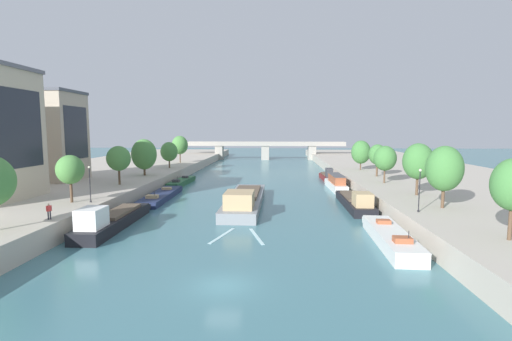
% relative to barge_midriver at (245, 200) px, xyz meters
% --- Properties ---
extents(ground_plane, '(400.00, 400.00, 0.00)m').
position_rel_barge_midriver_xyz_m(ground_plane, '(0.72, -27.50, -1.02)').
color(ground_plane, '#42757F').
extents(quay_left, '(36.00, 170.00, 2.27)m').
position_rel_barge_midriver_xyz_m(quay_left, '(-34.48, 27.50, 0.12)').
color(quay_left, '#B7AD9E').
rests_on(quay_left, ground).
extents(quay_right, '(36.00, 170.00, 2.27)m').
position_rel_barge_midriver_xyz_m(quay_right, '(35.92, 27.50, 0.12)').
color(quay_right, '#B7AD9E').
rests_on(quay_right, ground).
extents(barge_midriver, '(5.09, 24.30, 3.32)m').
position_rel_barge_midriver_xyz_m(barge_midriver, '(0.00, 0.00, 0.00)').
color(barge_midriver, gray).
rests_on(barge_midriver, ground).
extents(wake_behind_barge, '(5.60, 5.91, 0.03)m').
position_rel_barge_midriver_xyz_m(wake_behind_barge, '(0.67, -15.05, -1.00)').
color(wake_behind_barge, silver).
rests_on(wake_behind_barge, ground).
extents(moored_boat_left_far, '(3.20, 16.15, 3.31)m').
position_rel_barge_midriver_xyz_m(moored_boat_left_far, '(-13.95, -12.71, -0.02)').
color(moored_boat_left_far, black).
rests_on(moored_boat_left_far, ground).
extents(moored_boat_left_downstream, '(3.51, 16.82, 2.08)m').
position_rel_barge_midriver_xyz_m(moored_boat_left_downstream, '(-13.89, 5.19, -0.51)').
color(moored_boat_left_downstream, '#1E284C').
rests_on(moored_boat_left_downstream, ground).
extents(moored_boat_left_near, '(2.89, 13.85, 2.10)m').
position_rel_barge_midriver_xyz_m(moored_boat_left_near, '(-14.62, 21.11, -0.49)').
color(moored_boat_left_near, '#235633').
rests_on(moored_boat_left_near, ground).
extents(moored_boat_right_second, '(3.31, 14.16, 2.44)m').
position_rel_barge_midriver_xyz_m(moored_boat_right_second, '(15.63, -16.89, -0.32)').
color(moored_boat_right_second, silver).
rests_on(moored_boat_right_second, ground).
extents(moored_boat_right_gap_after, '(3.19, 15.80, 2.93)m').
position_rel_barge_midriver_xyz_m(moored_boat_right_gap_after, '(15.84, 0.02, -0.12)').
color(moored_boat_right_gap_after, black).
rests_on(moored_boat_right_gap_after, ground).
extents(moored_boat_right_midway, '(2.58, 12.80, 2.85)m').
position_rel_barge_midriver_xyz_m(moored_boat_right_midway, '(15.72, 16.18, 0.17)').
color(moored_boat_right_midway, silver).
rests_on(moored_boat_right_midway, ground).
extents(moored_boat_right_near, '(2.05, 11.21, 3.02)m').
position_rel_barge_midriver_xyz_m(moored_boat_right_near, '(15.72, 28.68, -0.13)').
color(moored_boat_right_near, maroon).
rests_on(moored_boat_right_near, ground).
extents(tree_left_nearest, '(3.24, 3.24, 5.79)m').
position_rel_barge_midriver_xyz_m(tree_left_nearest, '(-20.37, -9.46, 5.26)').
color(tree_left_nearest, brown).
rests_on(tree_left_nearest, quay_left).
extents(tree_left_midway, '(3.78, 3.78, 6.23)m').
position_rel_barge_midriver_xyz_m(tree_left_midway, '(-20.73, 5.35, 5.46)').
color(tree_left_midway, brown).
rests_on(tree_left_midway, quay_left).
extents(tree_left_end_of_row, '(4.80, 4.80, 7.02)m').
position_rel_barge_midriver_xyz_m(tree_left_end_of_row, '(-20.98, 17.62, 5.32)').
color(tree_left_end_of_row, brown).
rests_on(tree_left_end_of_row, quay_left).
extents(tree_left_by_lamp, '(3.91, 3.91, 6.00)m').
position_rel_barge_midriver_xyz_m(tree_left_by_lamp, '(-20.10, 31.58, 5.02)').
color(tree_left_by_lamp, brown).
rests_on(tree_left_by_lamp, quay_left).
extents(tree_left_third, '(4.23, 4.23, 7.20)m').
position_rel_barge_midriver_xyz_m(tree_left_third, '(-21.01, 44.88, 5.99)').
color(tree_left_third, brown).
rests_on(tree_left_third, quay_left).
extents(tree_right_end_of_row, '(3.99, 3.99, 7.04)m').
position_rel_barge_midriver_xyz_m(tree_right_end_of_row, '(23.36, -10.41, 5.72)').
color(tree_right_end_of_row, brown).
rests_on(tree_right_end_of_row, quay_right).
extents(tree_right_past_mid, '(4.01, 4.01, 7.02)m').
position_rel_barge_midriver_xyz_m(tree_right_past_mid, '(23.58, -2.10, 5.83)').
color(tree_right_past_mid, brown).
rests_on(tree_right_past_mid, quay_right).
extents(tree_right_third, '(3.69, 3.69, 6.17)m').
position_rel_barge_midriver_xyz_m(tree_right_third, '(22.56, 9.42, 5.35)').
color(tree_right_third, brown).
rests_on(tree_right_third, quay_right).
extents(tree_right_distant, '(3.29, 3.29, 6.07)m').
position_rel_barge_midriver_xyz_m(tree_right_distant, '(23.70, 18.25, 5.39)').
color(tree_right_distant, brown).
rests_on(tree_right_distant, quay_right).
extents(tree_right_midway, '(4.16, 4.16, 6.47)m').
position_rel_barge_midriver_xyz_m(tree_right_midway, '(23.17, 29.49, 5.17)').
color(tree_right_midway, brown).
rests_on(tree_right_midway, quay_right).
extents(lamppost_left_bank, '(0.28, 0.28, 4.44)m').
position_rel_barge_midriver_xyz_m(lamppost_left_bank, '(-18.10, -9.27, 3.69)').
color(lamppost_left_bank, black).
rests_on(lamppost_left_bank, quay_left).
extents(lamppost_right_bank, '(0.28, 0.28, 4.66)m').
position_rel_barge_midriver_xyz_m(lamppost_right_bank, '(19.83, -12.71, 3.81)').
color(lamppost_right_bank, black).
rests_on(lamppost_right_bank, quay_right).
extents(building_left_tall, '(10.69, 9.49, 15.55)m').
position_rel_barge_midriver_xyz_m(building_left_tall, '(-35.22, 10.01, 9.04)').
color(building_left_tall, '#B2A38E').
rests_on(building_left_tall, quay_left).
extents(bridge_far, '(58.40, 4.40, 6.64)m').
position_rel_barge_midriver_xyz_m(bridge_far, '(0.72, 84.61, 3.19)').
color(bridge_far, '#9E998E').
rests_on(bridge_far, ground).
extents(person_on_quay, '(0.37, 0.44, 1.62)m').
position_rel_barge_midriver_xyz_m(person_on_quay, '(-17.81, -18.06, 2.18)').
color(person_on_quay, '#2D2D38').
rests_on(person_on_quay, quay_left).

